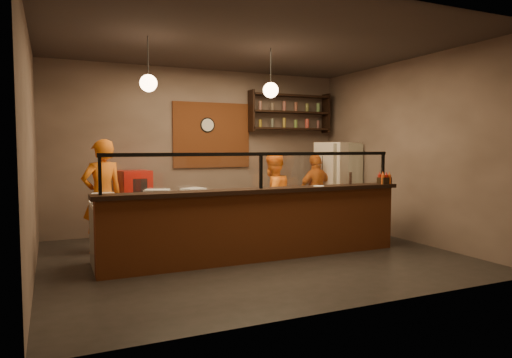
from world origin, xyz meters
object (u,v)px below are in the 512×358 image
cook_right (316,192)px  wall_clock (207,125)px  condiment_caddy (384,181)px  pizza_dough (229,197)px  fridge (338,185)px  red_cooler (135,204)px  cook_mid (273,198)px  cook_left (102,196)px  pepper_mill (350,178)px

cook_right → wall_clock: bearing=-34.8°
cook_right → condiment_caddy: bearing=88.5°
cook_right → pizza_dough: cook_right is taller
fridge → red_cooler: bearing=155.0°
cook_mid → condiment_caddy: size_ratio=8.11×
red_cooler → wall_clock: bearing=2.0°
pizza_dough → condiment_caddy: bearing=-12.2°
cook_left → pizza_dough: size_ratio=3.65×
fridge → pepper_mill: (-0.98, -1.76, 0.28)m
wall_clock → fridge: 2.93m
cook_right → condiment_caddy: (0.18, -1.81, 0.35)m
pepper_mill → red_cooler: bearing=141.8°
condiment_caddy → cook_mid: bearing=141.7°
cook_right → fridge: bearing=-178.4°
pizza_dough → cook_mid: bearing=30.3°
pizza_dough → pepper_mill: (1.94, -0.41, 0.25)m
pizza_dough → condiment_caddy: size_ratio=2.54×
red_cooler → cook_left: bearing=-133.8°
red_cooler → pizza_dough: 2.27m
cook_left → red_cooler: (0.65, 0.96, -0.27)m
condiment_caddy → fridge: bearing=78.1°
cook_mid → cook_right: size_ratio=1.03×
cook_left → red_cooler: bearing=-140.9°
condiment_caddy → pepper_mill: bearing=166.7°
cook_right → condiment_caddy: cook_right is taller
cook_mid → pepper_mill: bearing=117.3°
fridge → condiment_caddy: 1.96m
condiment_caddy → wall_clock: bearing=126.6°
wall_clock → fridge: wall_clock is taller
cook_left → pizza_dough: (1.73, -1.01, 0.01)m
cook_left → pepper_mill: cook_left is taller
cook_mid → fridge: bearing=-172.2°
fridge → pepper_mill: size_ratio=8.97×
cook_left → cook_right: 4.08m
cook_mid → pizza_dough: (-1.05, -0.61, 0.13)m
pepper_mill → cook_mid: bearing=131.1°
fridge → condiment_caddy: fridge is taller
cook_right → red_cooler: (-3.42, 0.70, -0.14)m
fridge → condiment_caddy: size_ratio=9.14×
cook_mid → red_cooler: 2.53m
wall_clock → pepper_mill: bearing=-60.4°
wall_clock → fridge: bearing=-20.3°
pepper_mill → condiment_caddy: bearing=-13.3°
condiment_caddy → pepper_mill: pepper_mill is taller
cook_mid → fridge: (1.87, 0.74, 0.10)m
cook_mid → fridge: fridge is taller
pizza_dough → wall_clock: bearing=79.7°
fridge → cook_mid: bearing=-174.6°
cook_right → condiment_caddy: 1.86m
cook_mid → red_cooler: size_ratio=1.26×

